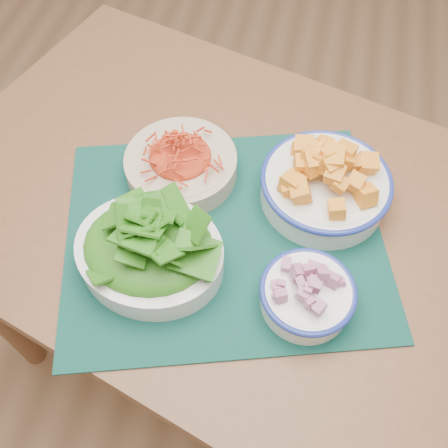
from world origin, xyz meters
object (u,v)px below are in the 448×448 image
squash_bowl (326,181)px  table (227,234)px  carrot_bowl (181,161)px  onion_bowl (308,293)px  placemat (224,234)px  lettuce_bowl (148,246)px

squash_bowl → table: bearing=-166.6°
carrot_bowl → onion_bowl: bearing=-39.7°
squash_bowl → carrot_bowl: bearing=180.0°
placemat → onion_bowl: onion_bowl is taller
carrot_bowl → squash_bowl: squash_bowl is taller
carrot_bowl → lettuce_bowl: size_ratio=0.95×
carrot_bowl → squash_bowl: 0.25m
lettuce_bowl → carrot_bowl: bearing=98.3°
squash_bowl → lettuce_bowl: size_ratio=1.06×
carrot_bowl → onion_bowl: (0.25, -0.21, 0.00)m
lettuce_bowl → onion_bowl: size_ratio=1.81×
lettuce_bowl → onion_bowl: (0.25, -0.02, -0.02)m
squash_bowl → lettuce_bowl: 0.32m
squash_bowl → placemat: bearing=-144.2°
placemat → lettuce_bowl: lettuce_bowl is taller
table → carrot_bowl: bearing=174.7°
table → onion_bowl: 0.28m
squash_bowl → onion_bowl: size_ratio=1.92×
lettuce_bowl → onion_bowl: bearing=3.9°
placemat → squash_bowl: size_ratio=1.90×
table → placemat: size_ratio=2.37×
carrot_bowl → squash_bowl: size_ratio=0.90×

